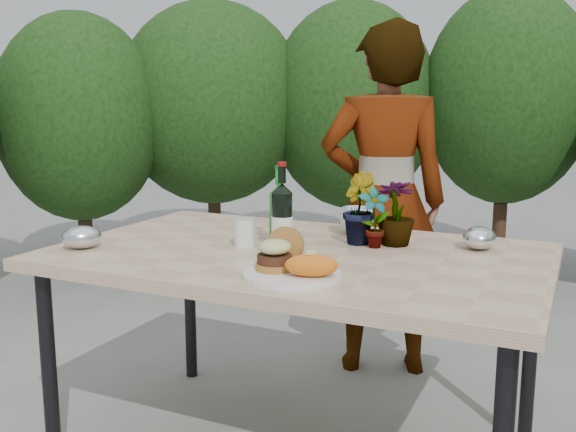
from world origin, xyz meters
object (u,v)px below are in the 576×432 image
at_px(patio_table, 298,267).
at_px(person, 384,201).
at_px(dinner_plate, 292,274).
at_px(wine_bottle, 282,219).

relative_size(patio_table, person, 1.01).
relative_size(dinner_plate, person, 0.18).
distance_m(dinner_plate, person, 1.19).
bearing_deg(wine_bottle, person, 76.12).
height_order(patio_table, dinner_plate, dinner_plate).
distance_m(patio_table, dinner_plate, 0.33).
xyz_separation_m(patio_table, person, (0.03, 0.88, 0.10)).
height_order(dinner_plate, wine_bottle, wine_bottle).
bearing_deg(person, patio_table, 66.01).
bearing_deg(patio_table, wine_bottle, -152.43).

